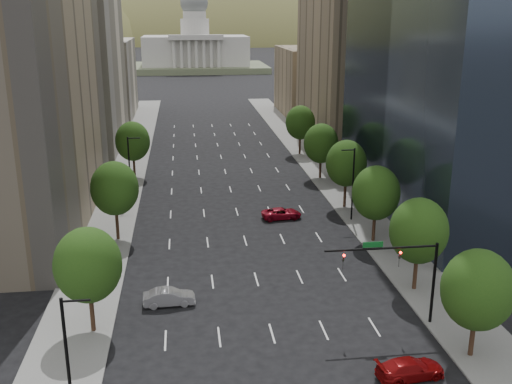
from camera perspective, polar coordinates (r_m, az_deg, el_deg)
name	(u,v)px	position (r m, az deg, el deg)	size (l,w,h in m)	color
sidewalk_left	(112,216)	(75.60, -13.64, -2.27)	(6.00, 200.00, 0.15)	slate
sidewalk_right	(356,206)	(78.17, 9.54, -1.38)	(6.00, 200.00, 0.15)	slate
midrise_cream_left	(78,51)	(115.74, -16.76, 12.86)	(14.00, 30.00, 35.00)	beige
filler_left	(103,79)	(148.99, -14.47, 10.50)	(14.00, 26.00, 18.00)	beige
parking_tan_right	(348,63)	(115.75, 8.87, 12.12)	(14.00, 30.00, 30.00)	#8C7759
filler_right	(311,81)	(148.31, 5.26, 10.54)	(14.00, 26.00, 16.00)	#8C7759
tree_right_0	(478,290)	(45.51, 20.53, -8.80)	(5.20, 5.20, 8.39)	#382316
tree_right_1	(419,231)	(54.51, 15.37, -3.62)	(5.20, 5.20, 8.75)	#382316
tree_right_2	(376,193)	(65.19, 11.45, -0.10)	(5.20, 5.20, 8.61)	#382316
tree_right_3	(346,163)	(76.15, 8.66, 2.73)	(5.20, 5.20, 8.89)	#382316
tree_right_4	(321,143)	(89.44, 6.27, 4.66)	(5.20, 5.20, 8.46)	#382316
tree_right_5	(300,123)	(104.72, 4.28, 6.67)	(5.20, 5.20, 8.75)	#382316
tree_left_0	(88,265)	(47.48, -15.85, -6.77)	(5.20, 5.20, 8.75)	#382316
tree_left_1	(115,188)	(66.09, -13.42, 0.33)	(5.20, 5.20, 8.97)	#382316
tree_left_2	(133,141)	(91.28, -11.76, 4.79)	(5.20, 5.20, 8.68)	#382316
streetlight_rn	(353,182)	(71.63, 9.25, 0.93)	(1.70, 0.20, 9.00)	black
streetlight_ls	(69,363)	(37.30, -17.54, -15.41)	(1.70, 0.20, 9.00)	black
streetlight_ln	(130,168)	(78.80, -12.01, 2.25)	(1.70, 0.20, 9.00)	black
traffic_signal	(405,266)	(48.32, 14.14, -6.95)	(9.12, 0.40, 7.38)	black
capitol	(196,50)	(261.29, -5.83, 13.39)	(60.00, 40.00, 35.20)	#596647
foothills	(222,76)	(614.94, -3.28, 11.10)	(720.00, 413.00, 263.00)	olive
car_red_near	(410,369)	(44.05, 14.60, -16.09)	(1.98, 4.87, 1.41)	maroon
car_silver	(169,297)	(52.48, -8.35, -9.96)	(1.56, 4.46, 1.47)	#9B9BA0
car_red_far	(282,213)	(72.71, 2.47, -2.06)	(2.24, 4.86, 1.35)	maroon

